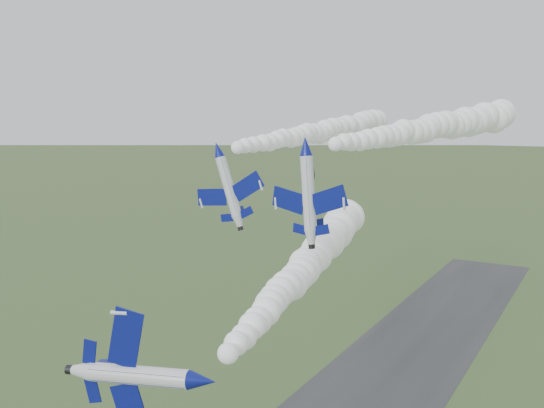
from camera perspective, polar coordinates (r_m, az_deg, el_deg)
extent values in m
cylinder|color=silver|center=(46.65, -6.57, -16.21)|extent=(3.45, 8.40, 1.54)
cone|color=silver|center=(50.93, -4.33, -14.01)|extent=(1.92, 2.09, 1.54)
cylinder|color=black|center=(51.78, -3.94, -13.62)|extent=(0.90, 0.76, 0.78)
ellipsoid|color=black|center=(44.67, -6.98, -17.34)|extent=(1.67, 3.00, 1.03)
cube|color=navy|center=(46.29, -6.57, -12.46)|extent=(0.89, 2.37, 4.53)
cube|color=navy|center=(49.60, -4.79, -12.68)|extent=(0.44, 1.10, 1.97)
cube|color=navy|center=(50.77, -4.59, -16.02)|extent=(0.44, 1.10, 1.97)
cube|color=navy|center=(49.53, -3.36, -14.59)|extent=(2.48, 2.04, 0.21)
cylinder|color=silver|center=(77.18, -5.12, 5.11)|extent=(2.31, 7.73, 1.71)
cone|color=navy|center=(73.07, -7.03, 4.91)|extent=(1.87, 2.13, 1.71)
cone|color=silver|center=(81.20, -3.46, 5.29)|extent=(1.84, 1.76, 1.71)
cylinder|color=black|center=(81.99, -3.16, 5.32)|extent=(0.91, 0.61, 0.87)
ellipsoid|color=black|center=(75.55, -5.98, 5.40)|extent=(1.35, 2.70, 1.14)
cube|color=navy|center=(79.17, -6.44, 4.48)|extent=(4.17, 2.49, 1.39)
cube|color=navy|center=(76.48, -3.14, 5.63)|extent=(4.17, 2.49, 1.39)
cube|color=navy|center=(81.18, -4.60, 4.96)|extent=(1.83, 1.14, 0.64)
cube|color=navy|center=(79.80, -2.87, 5.56)|extent=(1.83, 1.14, 0.64)
cube|color=navy|center=(80.41, -4.05, 6.05)|extent=(0.83, 1.50, 1.93)
cylinder|color=silver|center=(69.29, 3.18, 5.46)|extent=(3.44, 8.63, 1.64)
cone|color=navy|center=(65.24, 0.19, 5.29)|extent=(2.09, 2.52, 1.64)
cone|color=silver|center=(73.34, 5.73, 5.58)|extent=(2.00, 2.13, 1.64)
cylinder|color=black|center=(74.15, 6.20, 5.61)|extent=(0.94, 0.77, 0.83)
ellipsoid|color=black|center=(67.62, 1.97, 5.87)|extent=(1.70, 3.07, 1.10)
cube|color=navy|center=(71.85, 1.72, 5.23)|extent=(5.05, 3.37, 0.56)
cube|color=navy|center=(68.05, 5.59, 5.48)|extent=(5.05, 3.37, 0.56)
cube|color=navy|center=(73.60, 4.30, 5.50)|extent=(2.21, 1.52, 0.28)
cube|color=navy|center=(71.65, 6.33, 5.63)|extent=(2.21, 1.52, 0.28)
cube|color=navy|center=(72.44, 5.13, 6.59)|extent=(0.66, 1.65, 2.22)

